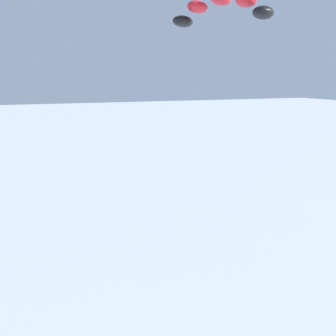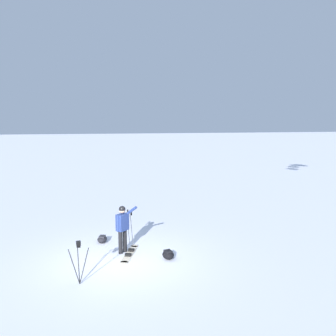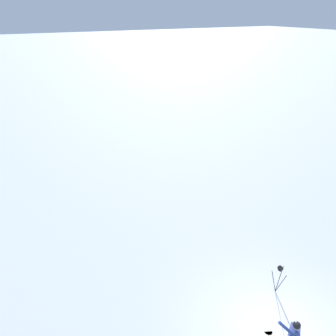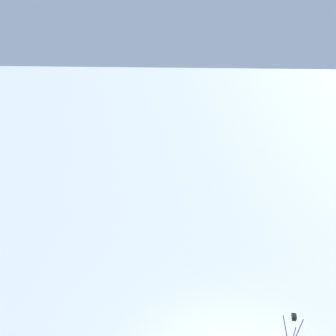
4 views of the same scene
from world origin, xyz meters
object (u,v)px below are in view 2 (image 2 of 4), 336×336
object	(u,v)px
snowboard	(130,253)
gear_bag_large	(168,254)
snowboarder	(123,225)
gear_bag_small	(102,239)
ski_poles	(130,222)
camera_tripod	(79,253)

from	to	relation	value
snowboard	gear_bag_large	size ratio (longest dim) A/B	3.25
snowboarder	gear_bag_small	distance (m)	1.58
gear_bag_large	ski_poles	xyz separation A→B (m)	(-0.92, 1.72, 0.68)
snowboarder	gear_bag_small	bearing A→B (deg)	114.60
snowboarder	snowboard	xyz separation A→B (m)	(0.19, -0.20, -0.96)
snowboarder	gear_bag_small	xyz separation A→B (m)	(-0.56, 1.21, -0.85)
snowboard	gear_bag_small	distance (m)	1.61
snowboarder	ski_poles	xyz separation A→B (m)	(0.38, 0.72, -0.16)
gear_bag_large	camera_tripod	size ratio (longest dim) A/B	0.41
gear_bag_small	ski_poles	bearing A→B (deg)	-27.84
camera_tripod	gear_bag_small	distance (m)	3.40
gear_bag_large	ski_poles	size ratio (longest dim) A/B	0.40
camera_tripod	ski_poles	size ratio (longest dim) A/B	0.96
camera_tripod	snowboarder	bearing A→B (deg)	51.51
snowboarder	ski_poles	size ratio (longest dim) A/B	1.30
snowboarder	gear_bag_small	size ratio (longest dim) A/B	2.95
snowboarder	snowboard	bearing A→B (deg)	-47.08
snowboarder	gear_bag_small	world-z (taller)	snowboarder
snowboarder	snowboard	distance (m)	1.00
gear_bag_small	ski_poles	distance (m)	1.27
gear_bag_small	ski_poles	xyz separation A→B (m)	(0.94, -0.50, 0.69)
snowboard	snowboarder	bearing A→B (deg)	132.92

